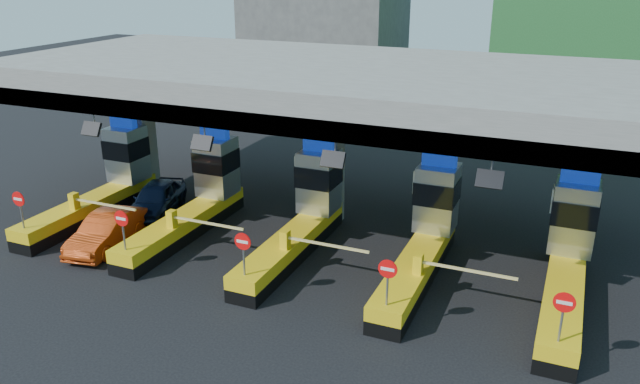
% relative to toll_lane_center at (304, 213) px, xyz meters
% --- Properties ---
extents(ground, '(120.00, 120.00, 0.00)m').
position_rel_toll_lane_center_xyz_m(ground, '(-0.00, -0.28, -1.40)').
color(ground, black).
rests_on(ground, ground).
extents(toll_canopy, '(28.00, 12.09, 7.00)m').
position_rel_toll_lane_center_xyz_m(toll_canopy, '(-0.00, 2.59, 4.74)').
color(toll_canopy, slate).
rests_on(toll_canopy, ground).
extents(toll_lane_far_left, '(4.43, 8.00, 4.16)m').
position_rel_toll_lane_center_xyz_m(toll_lane_far_left, '(-10.00, 0.00, 0.00)').
color(toll_lane_far_left, black).
rests_on(toll_lane_far_left, ground).
extents(toll_lane_left, '(4.43, 8.00, 4.16)m').
position_rel_toll_lane_center_xyz_m(toll_lane_left, '(-5.00, 0.00, 0.00)').
color(toll_lane_left, black).
rests_on(toll_lane_left, ground).
extents(toll_lane_center, '(4.43, 8.00, 4.16)m').
position_rel_toll_lane_center_xyz_m(toll_lane_center, '(0.00, 0.00, 0.00)').
color(toll_lane_center, black).
rests_on(toll_lane_center, ground).
extents(toll_lane_right, '(4.43, 8.00, 4.16)m').
position_rel_toll_lane_center_xyz_m(toll_lane_right, '(5.00, 0.00, 0.00)').
color(toll_lane_right, black).
rests_on(toll_lane_right, ground).
extents(toll_lane_far_right, '(4.43, 8.00, 4.16)m').
position_rel_toll_lane_center_xyz_m(toll_lane_far_right, '(10.00, 0.00, 0.00)').
color(toll_lane_far_right, black).
rests_on(toll_lane_far_right, ground).
extents(van, '(2.88, 4.63, 1.47)m').
position_rel_toll_lane_center_xyz_m(van, '(-7.64, 0.42, -0.66)').
color(van, black).
rests_on(van, ground).
extents(red_car, '(2.12, 4.38, 1.38)m').
position_rel_toll_lane_center_xyz_m(red_car, '(-7.30, -3.30, -0.70)').
color(red_car, '#B2360D').
rests_on(red_car, ground).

